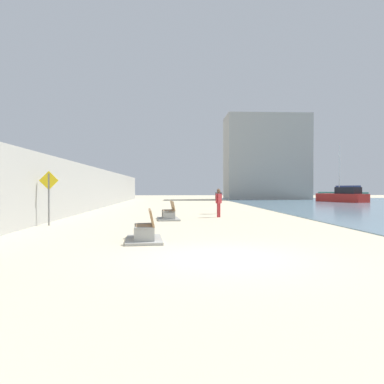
# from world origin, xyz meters

# --- Properties ---
(ground_plane) EXTENTS (120.00, 120.00, 0.00)m
(ground_plane) POSITION_xyz_m (0.00, 18.00, 0.00)
(ground_plane) COLOR beige
(seawall) EXTENTS (0.80, 64.00, 3.24)m
(seawall) POSITION_xyz_m (-7.50, 18.00, 1.62)
(seawall) COLOR #9E9E99
(seawall) RESTS_ON ground
(bench_near) EXTENTS (1.28, 2.19, 0.98)m
(bench_near) POSITION_xyz_m (-2.04, 2.91, 0.23)
(bench_near) COLOR #9E9E99
(bench_near) RESTS_ON ground
(bench_far) EXTENTS (1.27, 2.18, 0.98)m
(bench_far) POSITION_xyz_m (-1.38, 10.80, 0.23)
(bench_far) COLOR #9E9E99
(bench_far) RESTS_ON ground
(person_walking) EXTENTS (0.40, 0.40, 1.58)m
(person_walking) POSITION_xyz_m (1.42, 12.25, 0.91)
(person_walking) COLOR #B22D33
(person_walking) RESTS_ON ground
(person_standing) EXTENTS (0.40, 0.40, 1.62)m
(person_standing) POSITION_xyz_m (1.76, 15.07, 0.94)
(person_standing) COLOR teal
(person_standing) RESTS_ON ground
(boat_nearest) EXTENTS (4.18, 6.63, 7.09)m
(boat_nearest) POSITION_xyz_m (18.71, 34.07, 0.71)
(boat_nearest) COLOR red
(boat_nearest) RESTS_ON water_bay
(boat_far_left) EXTENTS (3.84, 7.97, 1.96)m
(boat_far_left) POSITION_xyz_m (22.06, 41.25, 0.78)
(boat_far_left) COLOR #337060
(boat_far_left) RESTS_ON water_bay
(pedestrian_sign) EXTENTS (0.85, 0.08, 2.41)m
(pedestrian_sign) POSITION_xyz_m (-6.61, 7.93, 1.50)
(pedestrian_sign) COLOR slate
(pedestrian_sign) RESTS_ON ground
(harbor_building) EXTENTS (12.00, 6.00, 12.31)m
(harbor_building) POSITION_xyz_m (12.62, 46.00, 6.16)
(harbor_building) COLOR #9E9E99
(harbor_building) RESTS_ON ground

